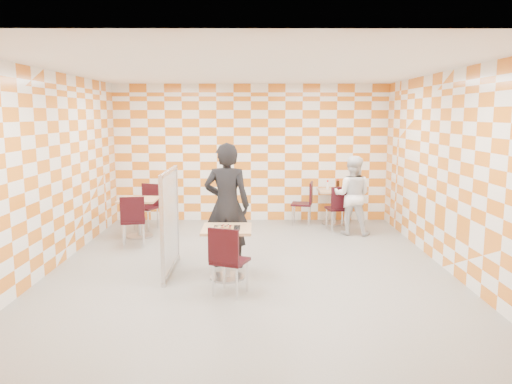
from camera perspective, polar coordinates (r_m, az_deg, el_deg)
room_shell at (r=8.06m, az=-0.72°, el=2.84°), size 7.00×7.00×7.00m
main_table at (r=7.18m, az=-3.34°, el=-5.97°), size 0.70×0.70×0.75m
second_table at (r=10.80m, az=8.97°, el=-1.02°), size 0.70×0.70×0.75m
empty_table at (r=9.84m, az=-13.25°, el=-2.13°), size 0.70×0.70×0.75m
chair_main_front at (r=6.48m, az=-3.33°, el=-7.31°), size 0.55×0.56×0.92m
chair_second_front at (r=10.16m, az=9.50°, el=-1.46°), size 0.49×0.50×0.92m
chair_second_side at (r=10.66m, az=5.73°, el=-0.90°), size 0.50×0.50×0.92m
chair_empty_near at (r=9.11m, az=-13.89°, el=-2.80°), size 0.49×0.50×0.92m
chair_empty_far at (r=10.52m, az=-12.23°, el=-1.19°), size 0.55×0.56×0.92m
partition at (r=7.49m, az=-9.80°, el=-3.25°), size 0.08×1.38×1.55m
man_dark at (r=7.67m, az=-3.34°, el=-1.54°), size 0.75×0.53×1.93m
man_white at (r=9.96m, az=10.92°, el=-0.36°), size 0.89×0.77×1.55m
pizza_on_foil at (r=7.11m, az=-3.36°, el=-3.99°), size 0.40×0.40×0.04m
sport_bottle at (r=10.80m, az=8.18°, el=0.76°), size 0.06×0.06×0.20m
soda_bottle at (r=10.78m, az=9.32°, el=0.80°), size 0.07×0.07×0.23m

